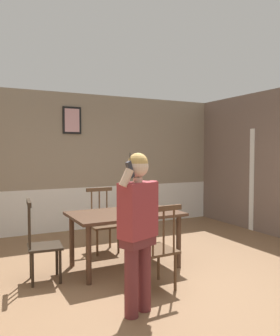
# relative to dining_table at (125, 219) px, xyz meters

# --- Properties ---
(ground_plane) EXTENTS (6.93, 6.93, 0.00)m
(ground_plane) POSITION_rel_dining_table_xyz_m (0.21, -0.60, -0.68)
(ground_plane) COLOR #846042
(room_back_partition) EXTENTS (6.22, 0.17, 2.82)m
(room_back_partition) POSITION_rel_dining_table_xyz_m (0.20, 2.55, 0.68)
(room_back_partition) COLOR gray
(room_back_partition) RESTS_ON ground_plane
(dining_table) EXTENTS (1.53, 0.96, 0.78)m
(dining_table) POSITION_rel_dining_table_xyz_m (0.00, 0.00, 0.00)
(dining_table) COLOR #4C3323
(dining_table) RESTS_ON ground_plane
(chair_near_window) EXTENTS (0.49, 0.49, 1.02)m
(chair_near_window) POSITION_rel_dining_table_xyz_m (0.01, -0.86, -0.19)
(chair_near_window) COLOR #513823
(chair_near_window) RESTS_ON ground_plane
(chair_by_doorway) EXTENTS (0.45, 0.45, 1.03)m
(chair_by_doorway) POSITION_rel_dining_table_xyz_m (-1.15, -0.01, -0.20)
(chair_by_doorway) COLOR #2D2319
(chair_by_doorway) RESTS_ON ground_plane
(chair_at_table_head) EXTENTS (0.46, 0.46, 1.03)m
(chair_at_table_head) POSITION_rel_dining_table_xyz_m (-0.01, 0.86, -0.21)
(chair_at_table_head) COLOR #513823
(chair_at_table_head) RESTS_ON ground_plane
(person_figure) EXTENTS (0.50, 0.34, 1.63)m
(person_figure) POSITION_rel_dining_table_xyz_m (-0.43, -1.31, 0.24)
(person_figure) COLOR brown
(person_figure) RESTS_ON ground_plane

